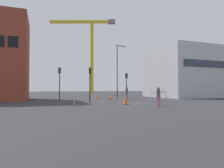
{
  "coord_description": "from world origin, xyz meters",
  "views": [
    {
      "loc": [
        -8.32,
        -18.69,
        1.6
      ],
      "look_at": [
        0.0,
        3.72,
        2.11
      ],
      "focal_mm": 31.31,
      "sensor_mm": 36.0,
      "label": 1
    }
  ],
  "objects_px": {
    "pedestrian_walking": "(127,92)",
    "traffic_cone_by_barrier": "(109,97)",
    "streetlamp_tall": "(118,67)",
    "construction_crane": "(90,44)",
    "traffic_light_near": "(60,79)",
    "traffic_cone_on_verge": "(97,97)",
    "traffic_light_verge": "(90,79)",
    "traffic_cone_striped": "(125,101)",
    "traffic_light_median": "(126,82)",
    "pedestrian_waiting": "(158,95)"
  },
  "relations": [
    {
      "from": "pedestrian_walking",
      "to": "streetlamp_tall",
      "type": "bearing_deg",
      "value": 76.43
    },
    {
      "from": "traffic_light_near",
      "to": "construction_crane",
      "type": "bearing_deg",
      "value": 68.47
    },
    {
      "from": "traffic_light_near",
      "to": "pedestrian_waiting",
      "type": "relative_size",
      "value": 2.46
    },
    {
      "from": "construction_crane",
      "to": "traffic_light_verge",
      "type": "relative_size",
      "value": 5.2
    },
    {
      "from": "construction_crane",
      "to": "traffic_light_near",
      "type": "distance_m",
      "value": 30.83
    },
    {
      "from": "streetlamp_tall",
      "to": "pedestrian_walking",
      "type": "relative_size",
      "value": 5.11
    },
    {
      "from": "pedestrian_walking",
      "to": "pedestrian_waiting",
      "type": "height_order",
      "value": "pedestrian_walking"
    },
    {
      "from": "pedestrian_walking",
      "to": "traffic_cone_on_verge",
      "type": "height_order",
      "value": "pedestrian_walking"
    },
    {
      "from": "traffic_cone_striped",
      "to": "traffic_cone_on_verge",
      "type": "relative_size",
      "value": 1.3
    },
    {
      "from": "construction_crane",
      "to": "streetlamp_tall",
      "type": "bearing_deg",
      "value": -90.17
    },
    {
      "from": "traffic_light_near",
      "to": "traffic_cone_on_verge",
      "type": "xyz_separation_m",
      "value": [
        5.95,
        3.91,
        -2.55
      ]
    },
    {
      "from": "traffic_cone_by_barrier",
      "to": "construction_crane",
      "type": "bearing_deg",
      "value": 82.0
    },
    {
      "from": "traffic_light_median",
      "to": "traffic_cone_by_barrier",
      "type": "relative_size",
      "value": 6.2
    },
    {
      "from": "traffic_light_near",
      "to": "traffic_cone_on_verge",
      "type": "relative_size",
      "value": 8.15
    },
    {
      "from": "traffic_light_near",
      "to": "traffic_cone_striped",
      "type": "height_order",
      "value": "traffic_light_near"
    },
    {
      "from": "traffic_light_median",
      "to": "traffic_cone_striped",
      "type": "bearing_deg",
      "value": -115.28
    },
    {
      "from": "traffic_cone_by_barrier",
      "to": "traffic_light_near",
      "type": "bearing_deg",
      "value": -171.31
    },
    {
      "from": "traffic_light_verge",
      "to": "traffic_light_near",
      "type": "bearing_deg",
      "value": 128.94
    },
    {
      "from": "traffic_light_verge",
      "to": "pedestrian_waiting",
      "type": "xyz_separation_m",
      "value": [
        4.46,
        -6.76,
        -1.65
      ]
    },
    {
      "from": "traffic_cone_by_barrier",
      "to": "traffic_light_median",
      "type": "bearing_deg",
      "value": 8.47
    },
    {
      "from": "traffic_light_verge",
      "to": "pedestrian_waiting",
      "type": "distance_m",
      "value": 8.26
    },
    {
      "from": "streetlamp_tall",
      "to": "pedestrian_walking",
      "type": "distance_m",
      "value": 8.78
    },
    {
      "from": "construction_crane",
      "to": "traffic_light_near",
      "type": "bearing_deg",
      "value": -111.53
    },
    {
      "from": "traffic_light_verge",
      "to": "traffic_cone_on_verge",
      "type": "height_order",
      "value": "traffic_light_verge"
    },
    {
      "from": "construction_crane",
      "to": "streetlamp_tall",
      "type": "relative_size",
      "value": 2.23
    },
    {
      "from": "traffic_light_near",
      "to": "traffic_cone_on_verge",
      "type": "bearing_deg",
      "value": 33.31
    },
    {
      "from": "construction_crane",
      "to": "pedestrian_waiting",
      "type": "height_order",
      "value": "construction_crane"
    },
    {
      "from": "streetlamp_tall",
      "to": "traffic_light_verge",
      "type": "relative_size",
      "value": 2.33
    },
    {
      "from": "traffic_light_near",
      "to": "traffic_light_median",
      "type": "height_order",
      "value": "traffic_light_near"
    },
    {
      "from": "traffic_light_near",
      "to": "traffic_light_verge",
      "type": "height_order",
      "value": "traffic_light_near"
    },
    {
      "from": "traffic_light_median",
      "to": "traffic_light_verge",
      "type": "relative_size",
      "value": 0.97
    },
    {
      "from": "streetlamp_tall",
      "to": "traffic_light_near",
      "type": "relative_size",
      "value": 2.19
    },
    {
      "from": "traffic_light_near",
      "to": "traffic_cone_by_barrier",
      "type": "distance_m",
      "value": 7.46
    },
    {
      "from": "traffic_light_near",
      "to": "traffic_cone_on_verge",
      "type": "height_order",
      "value": "traffic_light_near"
    },
    {
      "from": "pedestrian_waiting",
      "to": "traffic_cone_by_barrier",
      "type": "xyz_separation_m",
      "value": [
        -0.47,
        11.49,
        -0.7
      ]
    },
    {
      "from": "pedestrian_walking",
      "to": "traffic_cone_striped",
      "type": "height_order",
      "value": "pedestrian_walking"
    },
    {
      "from": "traffic_cone_on_verge",
      "to": "pedestrian_walking",
      "type": "bearing_deg",
      "value": -60.92
    },
    {
      "from": "traffic_light_near",
      "to": "traffic_light_verge",
      "type": "distance_m",
      "value": 4.72
    },
    {
      "from": "traffic_light_near",
      "to": "traffic_light_verge",
      "type": "bearing_deg",
      "value": -51.06
    },
    {
      "from": "traffic_cone_striped",
      "to": "pedestrian_waiting",
      "type": "bearing_deg",
      "value": -58.71
    },
    {
      "from": "pedestrian_waiting",
      "to": "traffic_cone_striped",
      "type": "height_order",
      "value": "pedestrian_waiting"
    },
    {
      "from": "pedestrian_waiting",
      "to": "traffic_light_verge",
      "type": "bearing_deg",
      "value": 123.41
    },
    {
      "from": "pedestrian_waiting",
      "to": "traffic_cone_on_verge",
      "type": "relative_size",
      "value": 3.31
    },
    {
      "from": "streetlamp_tall",
      "to": "traffic_cone_striped",
      "type": "relative_size",
      "value": 13.8
    },
    {
      "from": "pedestrian_walking",
      "to": "traffic_cone_by_barrier",
      "type": "relative_size",
      "value": 2.92
    },
    {
      "from": "pedestrian_waiting",
      "to": "traffic_cone_by_barrier",
      "type": "bearing_deg",
      "value": 92.35
    },
    {
      "from": "pedestrian_walking",
      "to": "construction_crane",
      "type": "bearing_deg",
      "value": 86.17
    },
    {
      "from": "traffic_light_median",
      "to": "construction_crane",
      "type": "bearing_deg",
      "value": 88.33
    },
    {
      "from": "construction_crane",
      "to": "traffic_cone_by_barrier",
      "type": "bearing_deg",
      "value": -98.0
    },
    {
      "from": "traffic_light_verge",
      "to": "traffic_cone_striped",
      "type": "bearing_deg",
      "value": -54.99
    }
  ]
}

